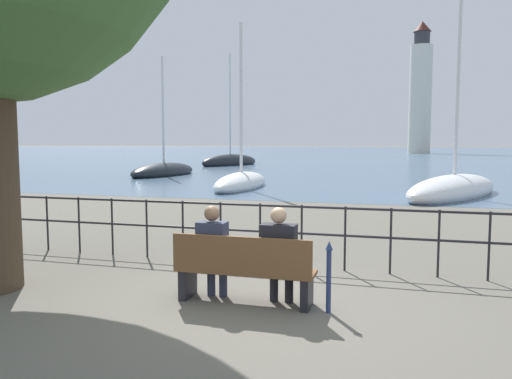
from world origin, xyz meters
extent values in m
plane|color=#605B51|center=(0.00, 0.00, 0.00)|extent=(1000.00, 1000.00, 0.00)
cube|color=#47607A|center=(0.00, 161.09, 0.00)|extent=(600.00, 300.00, 0.01)
cube|color=brown|center=(0.00, 0.00, 0.42)|extent=(1.81, 0.45, 0.05)
cube|color=brown|center=(0.00, -0.21, 0.68)|extent=(1.81, 0.04, 0.45)
cube|color=black|center=(-0.81, 0.00, 0.20)|extent=(0.10, 0.41, 0.40)
cube|color=black|center=(0.81, 0.00, 0.20)|extent=(0.10, 0.41, 0.40)
cylinder|color=#2D3347|center=(-0.53, 0.16, 0.23)|extent=(0.11, 0.11, 0.45)
cylinder|color=#2D3347|center=(-0.36, 0.16, 0.23)|extent=(0.11, 0.11, 0.45)
cube|color=#2D3347|center=(-0.45, 0.07, 0.50)|extent=(0.32, 0.26, 0.14)
cube|color=#2D3347|center=(-0.45, -0.02, 0.74)|extent=(0.38, 0.24, 0.59)
sphere|color=#846047|center=(-0.45, -0.02, 1.15)|extent=(0.20, 0.20, 0.20)
cylinder|color=black|center=(0.34, 0.16, 0.23)|extent=(0.11, 0.11, 0.45)
cylinder|color=black|center=(0.55, 0.16, 0.23)|extent=(0.11, 0.11, 0.45)
cube|color=black|center=(0.45, 0.07, 0.50)|extent=(0.38, 0.26, 0.14)
cube|color=black|center=(0.45, -0.02, 0.75)|extent=(0.45, 0.24, 0.60)
sphere|color=tan|center=(0.45, -0.02, 1.16)|extent=(0.21, 0.21, 0.21)
cylinder|color=black|center=(-5.32, 1.98, 0.53)|extent=(0.04, 0.04, 1.05)
cylinder|color=black|center=(-4.61, 1.98, 0.53)|extent=(0.04, 0.04, 1.05)
cylinder|color=black|center=(-3.90, 1.98, 0.53)|extent=(0.04, 0.04, 1.05)
cylinder|color=black|center=(-3.19, 1.98, 0.53)|extent=(0.04, 0.04, 1.05)
cylinder|color=black|center=(-2.48, 1.98, 0.53)|extent=(0.04, 0.04, 1.05)
cylinder|color=black|center=(-1.77, 1.98, 0.53)|extent=(0.04, 0.04, 1.05)
cylinder|color=black|center=(-1.06, 1.98, 0.53)|extent=(0.04, 0.04, 1.05)
cylinder|color=black|center=(-0.35, 1.98, 0.53)|extent=(0.04, 0.04, 1.05)
cylinder|color=black|center=(0.35, 1.98, 0.53)|extent=(0.04, 0.04, 1.05)
cylinder|color=black|center=(1.06, 1.98, 0.53)|extent=(0.04, 0.04, 1.05)
cylinder|color=black|center=(1.77, 1.98, 0.53)|extent=(0.04, 0.04, 1.05)
cylinder|color=black|center=(2.48, 1.98, 0.53)|extent=(0.04, 0.04, 1.05)
cylinder|color=black|center=(3.19, 1.98, 0.53)|extent=(0.04, 0.04, 1.05)
cylinder|color=black|center=(0.00, 1.98, 1.02)|extent=(12.07, 0.04, 0.04)
cylinder|color=black|center=(0.00, 1.98, 0.58)|extent=(12.07, 0.04, 0.04)
cylinder|color=navy|center=(1.09, -0.09, 0.39)|extent=(0.06, 0.06, 0.78)
cone|color=navy|center=(1.09, -0.09, 0.83)|extent=(0.09, 0.09, 0.11)
ellipsoid|color=white|center=(3.91, 14.55, 0.24)|extent=(4.98, 7.75, 1.22)
cylinder|color=silver|center=(3.91, 14.55, 6.11)|extent=(0.14, 0.14, 10.99)
ellipsoid|color=black|center=(-12.67, 22.99, 0.24)|extent=(2.43, 7.10, 1.19)
cylinder|color=silver|center=(-12.67, 22.99, 4.05)|extent=(0.14, 0.14, 6.92)
ellipsoid|color=black|center=(-13.39, 38.05, 0.30)|extent=(4.06, 8.39, 1.51)
cylinder|color=silver|center=(-13.39, 38.05, 5.51)|extent=(0.14, 0.14, 9.50)
ellipsoid|color=white|center=(-5.13, 15.77, 0.21)|extent=(1.86, 6.34, 1.05)
cylinder|color=silver|center=(-5.13, 15.77, 3.99)|extent=(0.14, 0.14, 6.92)
cylinder|color=silver|center=(5.43, 102.01, 10.89)|extent=(4.42, 4.42, 21.78)
cylinder|color=#2D2D33|center=(5.43, 102.01, 23.10)|extent=(3.09, 3.09, 2.66)
cone|color=#4C1E19|center=(5.43, 102.01, 25.50)|extent=(3.53, 3.53, 2.12)
camera|label=1|loc=(1.89, -6.02, 2.06)|focal=35.00mm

